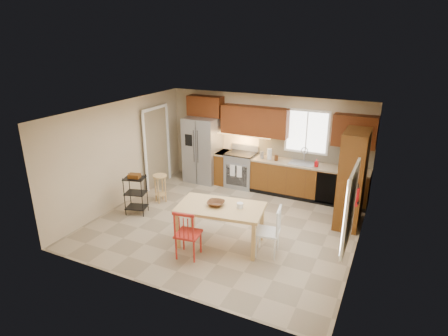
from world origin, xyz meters
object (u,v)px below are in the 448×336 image
table_jar (240,206)px  bar_stool (160,188)px  pantry (352,179)px  utility_cart (136,195)px  refrigerator (203,150)px  chair_white (267,231)px  table_bowl (216,206)px  range_stove (241,170)px  fire_extinguisher (356,197)px  soap_bottle (317,163)px  chair_red (188,233)px  dining_table (221,226)px

table_jar → bar_stool: size_ratio=0.21×
pantry → utility_cart: (-4.51, -1.60, -0.59)m
bar_stool → table_jar: bearing=-24.8°
refrigerator → pantry: (4.13, -0.93, 0.14)m
chair_white → table_bowl: size_ratio=2.90×
range_stove → pantry: (2.98, -0.99, 0.59)m
fire_extinguisher → table_bowl: fire_extinguisher is taller
soap_bottle → utility_cart: size_ratio=0.21×
chair_white → range_stove: bearing=22.9°
fire_extinguisher → refrigerator: bearing=155.5°
soap_bottle → table_bowl: soap_bottle is taller
chair_white → table_jar: 0.69m
refrigerator → table_bowl: (1.88, -2.90, -0.09)m
pantry → bar_stool: size_ratio=2.97×
refrigerator → range_stove: (1.15, 0.06, -0.45)m
chair_red → fire_extinguisher: bearing=21.7°
chair_white → table_jar: chair_white is taller
pantry → table_bowl: (-2.25, -1.98, -0.23)m
fire_extinguisher → chair_red: size_ratio=0.37×
range_stove → chair_red: bearing=-82.3°
dining_table → bar_stool: (-2.23, 1.15, -0.05)m
fire_extinguisher → utility_cart: bearing=-173.3°
soap_bottle → chair_red: bearing=-113.6°
fire_extinguisher → dining_table: size_ratio=0.22×
range_stove → table_jar: table_jar is taller
table_jar → range_stove: bearing=112.7°
soap_bottle → table_bowl: 3.16m
soap_bottle → pantry: (0.95, -0.90, 0.05)m
chair_red → chair_white: (1.30, 0.70, 0.00)m
utility_cart → table_jar: bearing=-21.7°
chair_white → table_bowl: (-1.05, -0.05, 0.33)m
fire_extinguisher → dining_table: fire_extinguisher is taller
table_bowl → utility_cart: bearing=170.6°
pantry → utility_cart: size_ratio=2.27×
range_stove → table_jar: size_ratio=6.14×
range_stove → dining_table: (0.84, -2.96, -0.06)m
chair_white → utility_cart: size_ratio=1.05×
soap_bottle → table_jar: soap_bottle is taller
bar_stool → fire_extinguisher: bearing=-5.6°
refrigerator → fire_extinguisher: (4.33, -1.98, 0.19)m
soap_bottle → chair_white: size_ratio=0.20×
fire_extinguisher → table_jar: (-1.98, -0.83, -0.25)m
chair_red → chair_white: size_ratio=1.00×
soap_bottle → fire_extinguisher: 2.27m
refrigerator → bar_stool: bearing=-97.7°
chair_red → bar_stool: bearing=127.5°
chair_red → table_bowl: (0.25, 0.65, 0.33)m
chair_white → table_jar: (-0.59, 0.05, 0.36)m
refrigerator → chair_white: refrigerator is taller
range_stove → utility_cart: bearing=-120.5°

